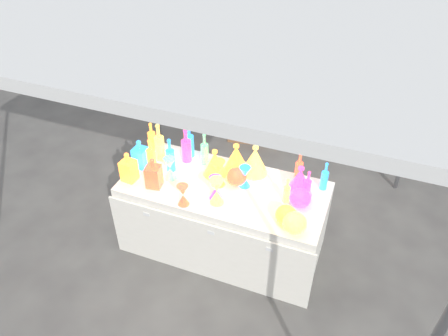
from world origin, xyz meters
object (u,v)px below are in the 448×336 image
(display_table, at_px, (224,217))
(hourglass_0, at_px, (183,195))
(cardboard_box_closed, at_px, (252,122))
(decanter_0, at_px, (128,166))
(globe_0, at_px, (286,216))
(bottle_0, at_px, (152,136))
(lampshade_0, at_px, (236,158))

(display_table, xyz_separation_m, hourglass_0, (-0.23, -0.33, 0.47))
(display_table, relative_size, cardboard_box_closed, 3.26)
(cardboard_box_closed, relative_size, decanter_0, 1.95)
(display_table, height_order, decanter_0, decanter_0)
(globe_0, bearing_deg, bottle_0, 160.73)
(decanter_0, relative_size, lampshade_0, 1.05)
(display_table, bearing_deg, bottle_0, 161.42)
(bottle_0, xyz_separation_m, lampshade_0, (0.87, -0.02, -0.01))
(bottle_0, bearing_deg, hourglass_0, -44.62)
(display_table, relative_size, hourglass_0, 9.40)
(cardboard_box_closed, bearing_deg, hourglass_0, -97.15)
(decanter_0, distance_m, lampshade_0, 0.95)
(hourglass_0, bearing_deg, decanter_0, 168.31)
(cardboard_box_closed, relative_size, globe_0, 3.26)
(globe_0, bearing_deg, display_table, 159.80)
(hourglass_0, relative_size, globe_0, 1.13)
(cardboard_box_closed, bearing_deg, bottle_0, -117.20)
(display_table, bearing_deg, cardboard_box_closed, 100.44)
(cardboard_box_closed, xyz_separation_m, bottle_0, (-0.50, -1.63, 0.69))
(bottle_0, relative_size, decanter_0, 1.02)
(bottle_0, height_order, lampshade_0, bottle_0)
(display_table, bearing_deg, decanter_0, -165.81)
(globe_0, bearing_deg, lampshade_0, 140.55)
(lampshade_0, bearing_deg, display_table, -93.64)
(bottle_0, height_order, decanter_0, bottle_0)
(display_table, relative_size, lampshade_0, 6.73)
(decanter_0, bearing_deg, lampshade_0, 35.05)
(bottle_0, distance_m, globe_0, 1.55)
(bottle_0, xyz_separation_m, decanter_0, (0.04, -0.49, -0.00))
(display_table, relative_size, globe_0, 10.63)
(cardboard_box_closed, xyz_separation_m, lampshade_0, (0.37, -1.65, 0.68))
(display_table, bearing_deg, globe_0, -20.20)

